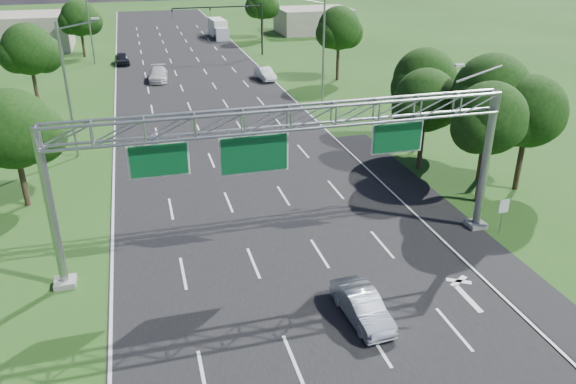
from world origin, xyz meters
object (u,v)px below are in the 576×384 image
object	(u,v)px
regulatory_sign	(503,209)
silver_sedan	(362,306)
sign_gantry	(291,130)
traffic_signal	(236,18)
box_truck	(218,29)

from	to	relation	value
regulatory_sign	silver_sedan	xyz separation A→B (m)	(-10.55, -5.21, -0.85)
sign_gantry	traffic_signal	size ratio (longest dim) A/B	1.92
regulatory_sign	box_truck	distance (m)	70.21
regulatory_sign	traffic_signal	world-z (taller)	traffic_signal
regulatory_sign	silver_sedan	size ratio (longest dim) A/B	0.52
sign_gantry	regulatory_sign	size ratio (longest dim) A/B	11.19
sign_gantry	silver_sedan	world-z (taller)	sign_gantry
regulatory_sign	box_truck	xyz separation A→B (m)	(-5.02, 70.03, -0.14)
traffic_signal	sign_gantry	bearing A→B (deg)	-97.68
sign_gantry	box_truck	world-z (taller)	sign_gantry
traffic_signal	silver_sedan	bearing A→B (deg)	-95.43
regulatory_sign	silver_sedan	world-z (taller)	regulatory_sign
traffic_signal	silver_sedan	size ratio (longest dim) A/B	3.04
traffic_signal	box_truck	size ratio (longest dim) A/B	1.60
box_truck	traffic_signal	bearing A→B (deg)	-93.51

